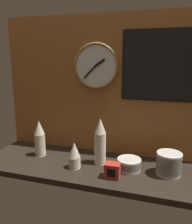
# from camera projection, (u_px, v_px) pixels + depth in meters

# --- Properties ---
(ground_plane) EXTENTS (1.60, 0.56, 0.04)m
(ground_plane) POSITION_uv_depth(u_px,v_px,m) (92.00, 167.00, 1.68)
(ground_plane) COLOR black
(wall_tiled_back) EXTENTS (1.60, 0.03, 1.05)m
(wall_tiled_back) POSITION_uv_depth(u_px,v_px,m) (103.00, 86.00, 1.80)
(wall_tiled_back) COLOR #A3602D
(wall_tiled_back) RESTS_ON ground_plane
(cup_stack_left) EXTENTS (0.08, 0.08, 0.27)m
(cup_stack_left) POSITION_uv_depth(u_px,v_px,m) (40.00, 138.00, 1.81)
(cup_stack_left) COLOR beige
(cup_stack_left) RESTS_ON ground_plane
(cup_stack_center_right) EXTENTS (0.08, 0.08, 0.33)m
(cup_stack_center_right) POSITION_uv_depth(u_px,v_px,m) (100.00, 141.00, 1.66)
(cup_stack_center_right) COLOR beige
(cup_stack_center_right) RESTS_ON ground_plane
(cup_stack_center) EXTENTS (0.08, 0.08, 0.18)m
(cup_stack_center) POSITION_uv_depth(u_px,v_px,m) (74.00, 155.00, 1.61)
(cup_stack_center) COLOR beige
(cup_stack_center) RESTS_ON ground_plane
(bowl_stack_right) EXTENTS (0.16, 0.16, 0.08)m
(bowl_stack_right) POSITION_uv_depth(u_px,v_px,m) (129.00, 164.00, 1.59)
(bowl_stack_right) COLOR beige
(bowl_stack_right) RESTS_ON ground_plane
(bowl_stack_far_right) EXTENTS (0.16, 0.16, 0.15)m
(bowl_stack_far_right) POSITION_uv_depth(u_px,v_px,m) (169.00, 163.00, 1.52)
(bowl_stack_far_right) COLOR beige
(bowl_stack_far_right) RESTS_ON ground_plane
(wall_clock) EXTENTS (0.34, 0.03, 0.34)m
(wall_clock) POSITION_uv_depth(u_px,v_px,m) (96.00, 66.00, 1.75)
(wall_clock) COLOR white
(menu_board) EXTENTS (0.50, 0.01, 0.49)m
(menu_board) POSITION_uv_depth(u_px,v_px,m) (158.00, 66.00, 1.63)
(menu_board) COLOR black
(napkin_dispenser) EXTENTS (0.09, 0.08, 0.09)m
(napkin_dispenser) POSITION_uv_depth(u_px,v_px,m) (113.00, 170.00, 1.49)
(napkin_dispenser) COLOR red
(napkin_dispenser) RESTS_ON ground_plane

